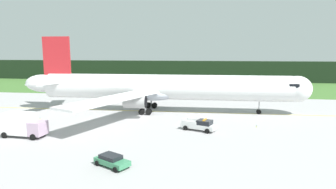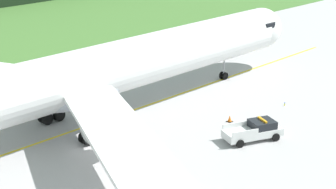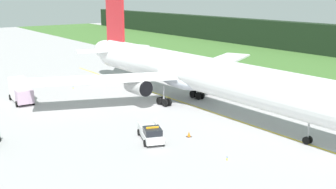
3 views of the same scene
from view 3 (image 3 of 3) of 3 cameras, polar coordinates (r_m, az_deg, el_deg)
name	(u,v)px [view 3 (image 3 of 3)]	position (r m, az deg, el deg)	size (l,w,h in m)	color
ground	(154,107)	(59.41, -2.10, -1.76)	(320.00, 320.00, 0.00)	#A2A0A1
grass_verge	(327,72)	(92.24, 21.95, 3.04)	(320.00, 39.66, 0.04)	#406B2E
taxiway_centerline_main	(196,107)	(59.49, 4.02, -1.76)	(80.18, 0.30, 0.01)	yellow
airliner	(193,73)	(58.75, 3.69, 3.16)	(59.70, 45.08, 15.58)	silver
ops_pickup_truck	(151,133)	(45.73, -2.47, -5.59)	(5.85, 3.92, 1.94)	silver
catering_truck	(20,90)	(65.49, -20.49, 0.55)	(6.51, 3.05, 3.79)	#B497B0
apron_cone	(189,134)	(47.16, 3.04, -5.72)	(0.53, 0.53, 0.66)	black
taxiway_edge_light_east	(227,158)	(41.21, 8.51, -9.08)	(0.12, 0.12, 0.40)	yellow
taxiway_edge_light_west	(73,88)	(72.50, -13.52, 0.98)	(0.12, 0.12, 0.37)	yellow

